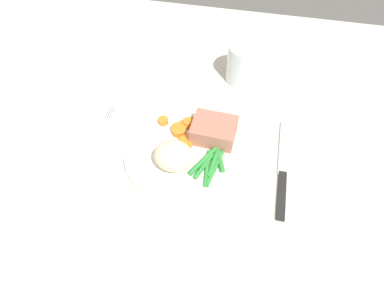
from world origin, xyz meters
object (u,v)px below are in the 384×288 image
Objects in this scene: dinner_plate at (192,151)px; meat_portion at (214,128)px; fork at (98,138)px; water_glass at (244,65)px; knife at (283,169)px.

meat_portion is at bearing 49.40° from dinner_plate.
dinner_plate is at bearing 0.07° from fork.
fork is at bearing -137.45° from water_glass.
knife is (32.99, -0.03, -0.00)cm from fork.
water_glass reaches higher than meat_portion.
dinner_plate is at bearing -106.57° from water_glass.
knife is 23.91cm from water_glass.
meat_portion is 0.36× the size of knife.
water_glass reaches higher than dinner_plate.
meat_portion is at bearing -100.27° from water_glass.
dinner_plate is 1.15× the size of knife.
meat_portion is 13.48cm from knife.
meat_portion is 0.45× the size of fork.
fork is (-20.48, -3.96, -3.05)cm from meat_portion.
meat_portion reaches higher than dinner_plate.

